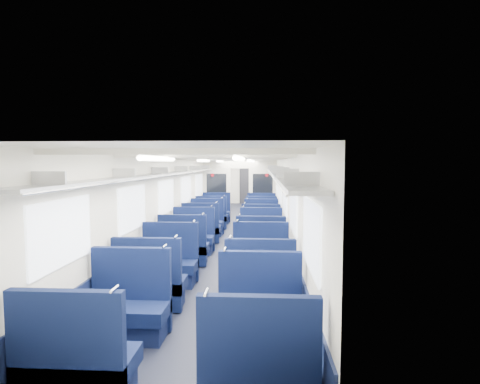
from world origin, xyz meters
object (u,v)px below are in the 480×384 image
at_px(seat_3, 260,316).
at_px(seat_13, 261,232).
at_px(bulkhead, 240,189).
at_px(seat_19, 261,214).
at_px(seat_15, 261,224).
at_px(seat_0, 76,367).
at_px(seat_11, 261,240).
at_px(end_door, 246,185).
at_px(seat_7, 261,264).
at_px(seat_12, 201,230).
at_px(seat_1, 259,375).
at_px(seat_14, 207,224).
at_px(seat_18, 216,213).
at_px(seat_16, 212,218).
at_px(seat_2, 128,309).
at_px(seat_4, 150,286).
at_px(seat_9, 261,251).
at_px(seat_8, 184,249).
at_px(seat_6, 169,265).
at_px(seat_10, 193,239).
at_px(seat_5, 260,288).
at_px(seat_17, 261,219).

bearing_deg(seat_3, seat_13, 90.00).
distance_m(bulkhead, seat_19, 1.41).
bearing_deg(seat_15, seat_0, -101.60).
relative_size(bulkhead, seat_0, 2.44).
bearing_deg(seat_0, seat_11, 74.09).
relative_size(end_door, seat_7, 1.74).
relative_size(seat_0, seat_12, 1.00).
relative_size(seat_1, seat_14, 1.00).
xyz_separation_m(seat_13, seat_18, (-1.66, 3.57, 0.00)).
relative_size(seat_16, seat_19, 1.00).
xyz_separation_m(bulkhead, seat_2, (-0.83, -9.69, -0.88)).
distance_m(seat_2, seat_19, 9.12).
relative_size(bulkhead, seat_2, 2.44).
height_order(seat_1, seat_12, same).
height_order(end_door, seat_4, end_door).
distance_m(end_door, seat_0, 17.33).
distance_m(seat_2, seat_9, 3.66).
distance_m(seat_15, seat_16, 2.04).
bearing_deg(seat_8, seat_6, -90.00).
distance_m(seat_0, seat_18, 10.46).
xyz_separation_m(seat_3, seat_4, (-1.66, 1.03, 0.00)).
distance_m(end_door, seat_10, 11.51).
bearing_deg(seat_4, seat_2, -90.00).
distance_m(seat_8, seat_14, 3.39).
xyz_separation_m(seat_18, seat_19, (1.66, -0.14, 0.00)).
bearing_deg(seat_3, seat_12, 105.89).
bearing_deg(seat_2, seat_9, 63.06).
xyz_separation_m(end_door, seat_19, (0.83, -6.98, -0.65)).
relative_size(seat_4, seat_8, 1.00).
bearing_deg(seat_2, seat_10, 90.00).
xyz_separation_m(seat_15, seat_18, (-1.66, 2.38, 0.00)).
relative_size(seat_8, seat_19, 1.00).
height_order(seat_0, seat_14, same).
distance_m(seat_5, seat_15, 5.79).
bearing_deg(seat_13, seat_9, -90.00).
distance_m(seat_3, seat_15, 6.84).
height_order(seat_15, seat_18, same).
bearing_deg(seat_4, seat_15, 74.05).
height_order(seat_6, seat_7, same).
distance_m(seat_4, seat_17, 7.20).
bearing_deg(seat_16, seat_0, -90.00).
distance_m(seat_12, seat_18, 3.39).
distance_m(seat_0, seat_1, 1.66).
xyz_separation_m(seat_5, seat_15, (0.00, 5.79, 0.00)).
distance_m(seat_5, seat_18, 8.34).
distance_m(seat_1, seat_3, 1.28).
bearing_deg(seat_5, seat_10, 115.06).
xyz_separation_m(seat_3, seat_10, (-1.66, 4.60, 0.00)).
bearing_deg(seat_14, seat_3, -76.43).
bearing_deg(seat_15, seat_1, -90.00).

